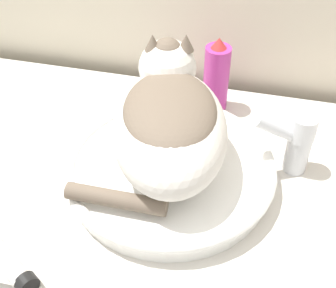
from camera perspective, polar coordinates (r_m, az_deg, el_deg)
name	(u,v)px	position (r m, az deg, el deg)	size (l,w,h in m)	color
vanity_counter	(159,287)	(1.20, -1.10, -17.06)	(1.28, 0.58, 0.82)	beige
sink_basin	(170,170)	(0.83, 0.21, -3.14)	(0.38, 0.38, 0.05)	white
cat	(169,119)	(0.77, 0.15, 3.07)	(0.27, 0.33, 0.18)	silver
faucet	(296,140)	(0.86, 15.31, 0.44)	(0.12, 0.07, 0.13)	silver
spray_bottle_trigger	(216,77)	(0.98, 5.91, 8.14)	(0.05, 0.05, 0.17)	#B2338C
cream_tube	(2,255)	(0.77, -19.62, -12.62)	(0.16, 0.12, 0.03)	silver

